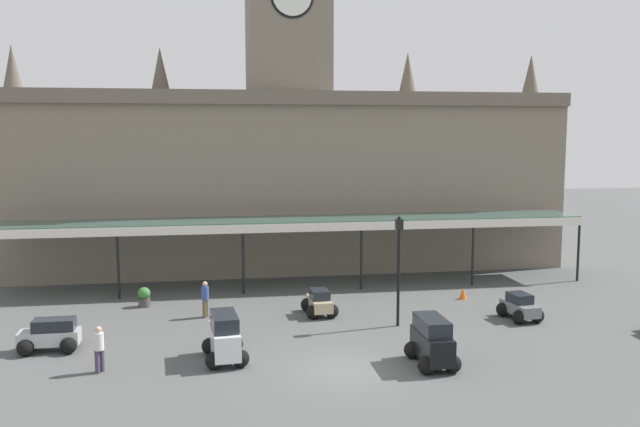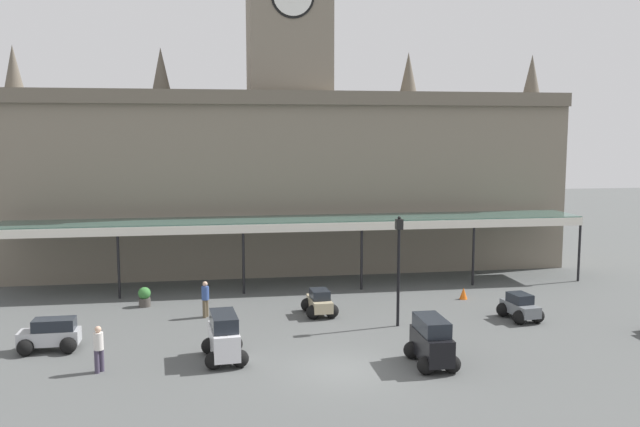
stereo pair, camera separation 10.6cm
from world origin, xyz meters
TOP-DOWN VIEW (x-y plane):
  - ground_plane at (0.00, 0.00)m, footprint 140.00×140.00m
  - station_building at (0.00, 18.57)m, footprint 33.55×6.23m
  - entrance_canopy at (-0.00, 13.24)m, footprint 31.66×3.26m
  - car_white_van at (-4.36, 1.67)m, footprint 1.73×2.47m
  - car_grey_sedan at (8.94, 5.08)m, footprint 1.68×2.14m
  - car_beige_sedan at (0.12, 7.33)m, footprint 1.58×2.09m
  - car_silver_estate at (-10.98, 3.85)m, footprint 2.26×1.55m
  - car_black_van at (3.05, -0.05)m, footprint 1.60×2.40m
  - pedestrian_beside_cars at (-8.74, 1.12)m, footprint 0.34×0.35m
  - pedestrian_near_entrance at (-5.10, 7.72)m, footprint 0.34×0.37m
  - victorian_lamppost at (3.21, 4.98)m, footprint 0.30×0.30m
  - traffic_cone at (7.80, 9.05)m, footprint 0.40×0.40m
  - planter_by_canopy at (-8.04, 10.11)m, footprint 0.60×0.60m

SIDE VIEW (x-z plane):
  - ground_plane at x=0.00m, z-range 0.00..0.00m
  - traffic_cone at x=7.80m, z-range 0.00..0.59m
  - planter_by_canopy at x=-8.04m, z-range 0.01..0.97m
  - car_grey_sedan at x=8.94m, z-range -0.09..1.10m
  - car_beige_sedan at x=0.12m, z-range -0.09..1.10m
  - car_silver_estate at x=-10.98m, z-range -0.07..1.20m
  - car_white_van at x=-4.36m, z-range -0.08..1.69m
  - car_black_van at x=3.05m, z-range -0.08..1.69m
  - pedestrian_beside_cars at x=-8.74m, z-range 0.07..1.74m
  - pedestrian_near_entrance at x=-5.10m, z-range 0.07..1.74m
  - victorian_lamppost at x=3.21m, z-range 0.59..5.44m
  - entrance_canopy at x=0.00m, z-range 1.72..5.46m
  - station_building at x=0.00m, z-range -3.73..16.55m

